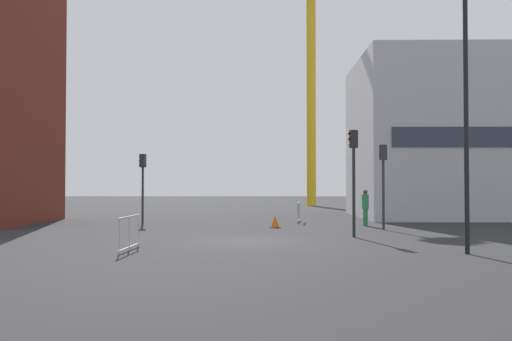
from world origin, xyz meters
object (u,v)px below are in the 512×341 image
object	(u,v)px
traffic_light_far	(383,172)
traffic_light_crosswalk	(143,177)
traffic_cone_by_barrier	(275,222)
traffic_light_verge	(354,166)
pedestrian_walking	(365,205)
construction_crane	(314,30)
streetlamp_tall	(471,92)

from	to	relation	value
traffic_light_far	traffic_light_crosswalk	bearing A→B (deg)	162.96
traffic_light_crosswalk	traffic_cone_by_barrier	size ratio (longest dim) A/B	6.32
traffic_light_crosswalk	traffic_cone_by_barrier	xyz separation A→B (m)	(6.89, -2.45, -2.21)
traffic_light_verge	pedestrian_walking	size ratio (longest dim) A/B	2.32
construction_crane	traffic_light_verge	distance (m)	36.06
traffic_light_verge	traffic_light_far	world-z (taller)	traffic_light_verge
traffic_light_far	traffic_light_verge	bearing A→B (deg)	-117.43
construction_crane	traffic_light_far	size ratio (longest dim) A/B	6.78
traffic_light_far	pedestrian_walking	distance (m)	2.90
streetlamp_tall	traffic_light_crosswalk	distance (m)	18.00
construction_crane	traffic_light_verge	size ratio (longest dim) A/B	6.27
traffic_light_verge	traffic_light_far	xyz separation A→B (m)	(1.92, 3.70, -0.19)
traffic_light_verge	traffic_light_crosswalk	bearing A→B (deg)	143.46
streetlamp_tall	traffic_light_far	distance (m)	9.42
streetlamp_tall	traffic_light_verge	xyz separation A→B (m)	(-2.61, 5.44, -1.99)
traffic_light_crosswalk	traffic_light_verge	xyz separation A→B (m)	(9.87, -7.32, 0.32)
traffic_cone_by_barrier	streetlamp_tall	bearing A→B (deg)	-61.48
construction_crane	traffic_light_verge	xyz separation A→B (m)	(-1.30, -33.03, -14.41)
traffic_cone_by_barrier	traffic_light_verge	bearing A→B (deg)	-58.49
traffic_light_crosswalk	traffic_light_far	size ratio (longest dim) A/B	0.94
traffic_light_far	traffic_cone_by_barrier	xyz separation A→B (m)	(-4.91, 1.17, -2.34)
traffic_light_crosswalk	streetlamp_tall	bearing A→B (deg)	-45.61
streetlamp_tall	traffic_light_crosswalk	world-z (taller)	streetlamp_tall
traffic_light_verge	pedestrian_walking	world-z (taller)	traffic_light_verge
traffic_light_verge	traffic_cone_by_barrier	size ratio (longest dim) A/B	7.24
traffic_light_crosswalk	construction_crane	bearing A→B (deg)	66.51
traffic_light_crosswalk	traffic_light_far	xyz separation A→B (m)	(11.79, -3.61, 0.14)
streetlamp_tall	pedestrian_walking	distance (m)	12.19
traffic_light_crosswalk	pedestrian_walking	size ratio (longest dim) A/B	2.03
traffic_light_crosswalk	traffic_light_verge	bearing A→B (deg)	-36.54
streetlamp_tall	pedestrian_walking	xyz separation A→B (m)	(-1.08, 11.56, -3.73)
traffic_light_crosswalk	pedestrian_walking	world-z (taller)	traffic_light_crosswalk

